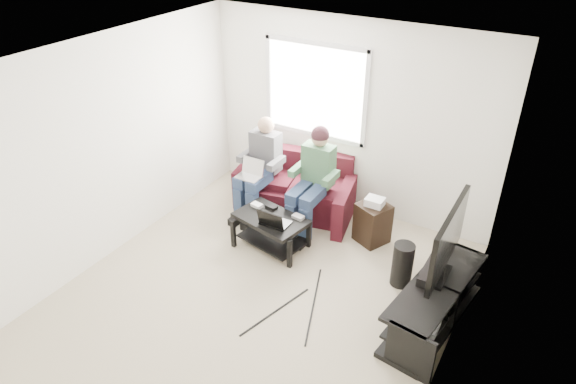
{
  "coord_description": "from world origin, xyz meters",
  "views": [
    {
      "loc": [
        2.46,
        -3.53,
        3.88
      ],
      "look_at": [
        0.04,
        0.6,
        1.05
      ],
      "focal_mm": 32.0,
      "sensor_mm": 36.0,
      "label": 1
    }
  ],
  "objects_px": {
    "sofa": "(296,189)",
    "tv": "(448,241)",
    "coffee_table": "(271,225)",
    "subwoofer": "(402,265)",
    "end_table": "(373,222)",
    "tv_stand": "(434,305)"
  },
  "relations": [
    {
      "from": "tv_stand",
      "to": "coffee_table",
      "type": "bearing_deg",
      "value": 172.65
    },
    {
      "from": "sofa",
      "to": "end_table",
      "type": "distance_m",
      "value": 1.24
    },
    {
      "from": "sofa",
      "to": "subwoofer",
      "type": "height_order",
      "value": "sofa"
    },
    {
      "from": "end_table",
      "to": "coffee_table",
      "type": "bearing_deg",
      "value": -143.83
    },
    {
      "from": "coffee_table",
      "to": "end_table",
      "type": "xyz_separation_m",
      "value": [
        1.03,
        0.76,
        -0.04
      ]
    },
    {
      "from": "coffee_table",
      "to": "tv",
      "type": "distance_m",
      "value": 2.23
    },
    {
      "from": "coffee_table",
      "to": "subwoofer",
      "type": "distance_m",
      "value": 1.65
    },
    {
      "from": "tv",
      "to": "end_table",
      "type": "relative_size",
      "value": 1.75
    },
    {
      "from": "tv",
      "to": "subwoofer",
      "type": "height_order",
      "value": "tv"
    },
    {
      "from": "tv",
      "to": "subwoofer",
      "type": "xyz_separation_m",
      "value": [
        -0.48,
        0.32,
        -0.71
      ]
    },
    {
      "from": "sofa",
      "to": "tv_stand",
      "type": "bearing_deg",
      "value": -27.86
    },
    {
      "from": "tv_stand",
      "to": "tv",
      "type": "relative_size",
      "value": 1.46
    },
    {
      "from": "coffee_table",
      "to": "end_table",
      "type": "relative_size",
      "value": 1.53
    },
    {
      "from": "subwoofer",
      "to": "end_table",
      "type": "bearing_deg",
      "value": 134.87
    },
    {
      "from": "sofa",
      "to": "tv",
      "type": "height_order",
      "value": "tv"
    },
    {
      "from": "coffee_table",
      "to": "tv",
      "type": "xyz_separation_m",
      "value": [
        2.12,
        -0.17,
        0.65
      ]
    },
    {
      "from": "tv",
      "to": "subwoofer",
      "type": "distance_m",
      "value": 0.92
    },
    {
      "from": "sofa",
      "to": "tv_stand",
      "type": "relative_size",
      "value": 1.14
    },
    {
      "from": "coffee_table",
      "to": "subwoofer",
      "type": "bearing_deg",
      "value": 5.13
    },
    {
      "from": "coffee_table",
      "to": "end_table",
      "type": "distance_m",
      "value": 1.28
    },
    {
      "from": "sofa",
      "to": "coffee_table",
      "type": "bearing_deg",
      "value": -78.87
    },
    {
      "from": "end_table",
      "to": "tv_stand",
      "type": "bearing_deg",
      "value": -43.33
    }
  ]
}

